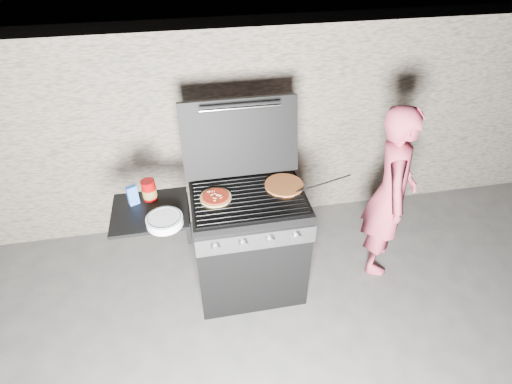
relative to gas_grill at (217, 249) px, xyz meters
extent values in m
plane|color=#444342|center=(0.25, 0.00, -0.46)|extent=(50.00, 50.00, 0.00)
cube|color=gray|center=(0.25, 1.05, 0.44)|extent=(8.00, 0.35, 1.80)
cylinder|color=#C6712A|center=(0.52, 0.08, 0.46)|extent=(0.36, 0.36, 0.01)
cylinder|color=#860405|center=(-0.42, 0.12, 0.52)|extent=(0.12, 0.12, 0.15)
cube|color=#2C5CB2|center=(-0.52, 0.09, 0.52)|extent=(0.08, 0.06, 0.14)
cylinder|color=white|center=(-0.32, -0.16, 0.47)|extent=(0.30, 0.30, 0.05)
imported|color=#C3435C|center=(1.37, 0.07, 0.28)|extent=(0.53, 0.63, 1.46)
cylinder|color=black|center=(0.78, 0.00, 0.50)|extent=(0.42, 0.04, 0.08)
camera|label=1|loc=(-0.11, -2.14, 2.14)|focal=28.00mm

